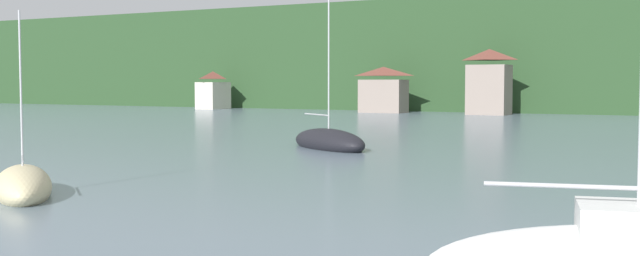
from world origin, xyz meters
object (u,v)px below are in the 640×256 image
at_px(shore_building_west, 213,91).
at_px(shore_building_westcentral, 383,90).
at_px(sailboat_far_1, 329,142).
at_px(shore_building_central, 489,83).
at_px(sailboat_mid_0, 23,186).

xyz_separation_m(shore_building_west, shore_building_westcentral, (29.98, -0.67, 0.20)).
relative_size(shore_building_west, sailboat_far_1, 0.51).
height_order(shore_building_west, sailboat_far_1, sailboat_far_1).
bearing_deg(shore_building_central, sailboat_mid_0, -85.98).
height_order(shore_building_central, sailboat_mid_0, shore_building_central).
distance_m(shore_building_westcentral, shore_building_central, 15.03).
bearing_deg(shore_building_westcentral, shore_building_west, 178.72).
xyz_separation_m(shore_building_west, sailboat_mid_0, (50.55, -79.85, -2.55)).
bearing_deg(shore_building_central, shore_building_westcentral, -178.97).
bearing_deg(sailboat_mid_0, shore_building_central, -45.93).
xyz_separation_m(shore_building_westcentral, shore_building_central, (14.99, 0.27, 1.06)).
relative_size(sailboat_mid_0, sailboat_far_1, 0.63).
xyz_separation_m(shore_building_westcentral, sailboat_mid_0, (20.57, -79.17, -2.75)).
bearing_deg(sailboat_mid_0, sailboat_far_1, -50.62).
height_order(shore_building_west, shore_building_central, shore_building_central).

